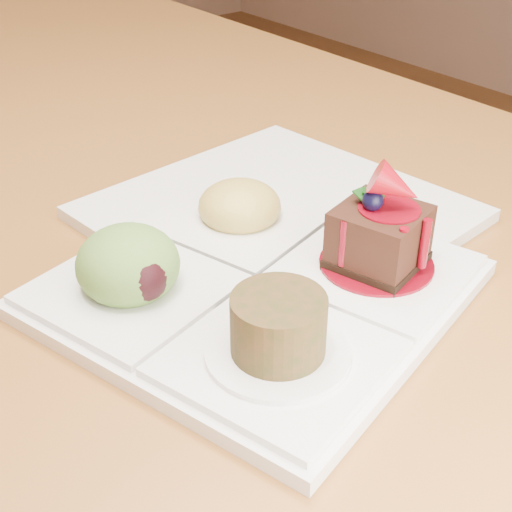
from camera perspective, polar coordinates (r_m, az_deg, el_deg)
dining_table at (r=0.84m, az=-15.34°, el=3.60°), size 1.00×1.80×0.75m
sampler_plate at (r=0.54m, az=-0.50°, el=-1.20°), size 0.34×0.34×0.11m
second_plate at (r=0.65m, az=1.75°, el=3.37°), size 0.31×0.31×0.01m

